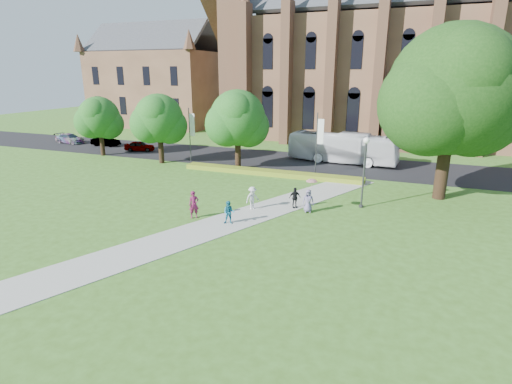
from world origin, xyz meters
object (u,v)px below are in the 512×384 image
at_px(large_tree, 453,90).
at_px(car_1, 106,141).
at_px(tour_coach, 342,148).
at_px(car_0, 140,146).
at_px(car_2, 70,138).
at_px(pedestrian_0, 194,204).
at_px(streetlamp, 364,164).

distance_m(large_tree, car_1, 42.70).
bearing_deg(large_tree, car_1, 167.48).
relative_size(tour_coach, car_0, 3.23).
xyz_separation_m(car_2, pedestrian_0, (31.29, -20.09, 0.31)).
distance_m(streetlamp, pedestrian_0, 12.54).
bearing_deg(pedestrian_0, large_tree, -5.95).
bearing_deg(large_tree, pedestrian_0, -145.50).
distance_m(tour_coach, car_2, 37.85).
distance_m(streetlamp, tour_coach, 15.37).
height_order(streetlamp, car_2, streetlamp).
relative_size(car_0, pedestrian_0, 1.95).
height_order(large_tree, car_1, large_tree).
bearing_deg(car_0, car_2, 65.13).
bearing_deg(car_1, car_0, -105.85).
bearing_deg(streetlamp, car_0, 157.07).
xyz_separation_m(streetlamp, large_tree, (5.50, 4.50, 5.07)).
relative_size(large_tree, car_2, 2.92).
relative_size(car_0, car_1, 0.94).
bearing_deg(car_2, streetlamp, -103.59).
distance_m(car_2, pedestrian_0, 37.19).
height_order(large_tree, car_0, large_tree).
xyz_separation_m(tour_coach, car_1, (-31.55, -1.16, -1.01)).
distance_m(streetlamp, car_0, 31.58).
distance_m(large_tree, pedestrian_0, 20.75).
distance_m(large_tree, car_2, 48.75).
bearing_deg(tour_coach, pedestrian_0, 168.80).
distance_m(car_1, pedestrian_0, 32.09).
height_order(car_1, car_2, car_2).
bearing_deg(car_1, pedestrian_0, -132.97).
relative_size(streetlamp, car_2, 1.16).
relative_size(large_tree, car_0, 3.59).
bearing_deg(car_1, car_2, 85.77).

